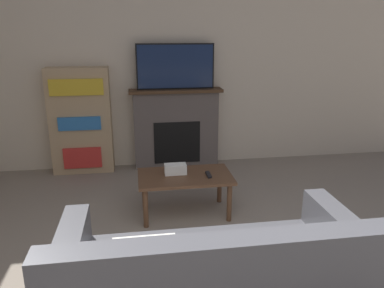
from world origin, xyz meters
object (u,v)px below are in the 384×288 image
Objects in this scene: coffee_table at (185,180)px; bookshelf at (81,121)px; fireplace at (176,128)px; tv at (175,67)px.

coffee_table is 0.68× the size of bookshelf.
tv reaches higher than fireplace.
tv is at bearing 87.05° from coffee_table.
tv is 0.74× the size of bookshelf.
coffee_table is at bearing -50.55° from bookshelf.
fireplace is 1.22× the size of tv.
tv is at bearing 0.12° from bookshelf.
fireplace is at bearing 1.04° from bookshelf.
bookshelf is (-1.17, 1.42, 0.32)m from coffee_table.
fireplace is 1.31× the size of coffee_table.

